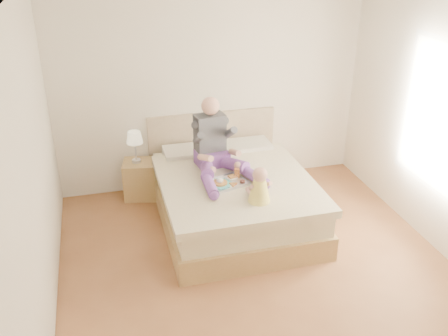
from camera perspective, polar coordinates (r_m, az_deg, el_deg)
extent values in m
cube|color=brown|center=(5.24, 4.08, -11.66)|extent=(4.00, 4.20, 0.01)
cube|color=silver|center=(6.44, -1.50, 9.38)|extent=(4.00, 0.02, 2.70)
cube|color=silver|center=(2.95, 18.35, -14.69)|extent=(4.00, 0.02, 2.70)
cube|color=silver|center=(4.36, -21.08, -0.96)|extent=(0.02, 4.20, 2.70)
cube|color=white|center=(5.62, 23.54, 5.15)|extent=(0.02, 1.30, 1.60)
cube|color=beige|center=(5.61, 23.50, 5.14)|extent=(0.01, 1.18, 1.48)
cube|color=olive|center=(5.96, 1.04, -4.81)|extent=(1.68, 2.13, 0.28)
cube|color=beige|center=(5.83, 1.06, -2.62)|extent=(1.60, 2.05, 0.24)
cube|color=beige|center=(5.63, 1.49, -1.86)|extent=(1.70, 1.80, 0.09)
cube|color=beige|center=(6.32, -4.07, 1.63)|extent=(0.62, 0.40, 0.14)
cube|color=beige|center=(6.49, 2.54, 2.34)|extent=(0.62, 0.40, 0.14)
cube|color=gray|center=(6.72, -1.40, 2.41)|extent=(1.70, 0.08, 1.00)
cube|color=olive|center=(6.51, -9.54, -1.29)|extent=(0.47, 0.43, 0.49)
cylinder|color=silver|center=(6.40, -9.98, 0.82)|extent=(0.11, 0.11, 0.04)
cylinder|color=silver|center=(6.34, -10.07, 1.91)|extent=(0.02, 0.02, 0.23)
cone|color=#FBEFC5|center=(6.27, -10.20, 3.48)|extent=(0.20, 0.20, 0.15)
cube|color=#623688|center=(5.95, -1.39, 1.18)|extent=(0.40, 0.34, 0.17)
cube|color=#35353D|center=(5.88, -1.63, 4.02)|extent=(0.37, 0.26, 0.46)
sphere|color=tan|center=(5.73, -1.57, 7.10)|extent=(0.21, 0.21, 0.21)
cylinder|color=#623688|center=(5.71, -1.94, -0.06)|extent=(0.24, 0.51, 0.21)
cylinder|color=#623688|center=(5.38, -1.65, -1.98)|extent=(0.13, 0.44, 0.12)
sphere|color=#623688|center=(5.20, -1.17, -3.16)|extent=(0.11, 0.11, 0.11)
cylinder|color=#35353D|center=(5.70, -2.92, 3.43)|extent=(0.10, 0.29, 0.23)
cylinder|color=tan|center=(5.61, -2.13, 1.17)|extent=(0.14, 0.30, 0.16)
sphere|color=tan|center=(5.54, -1.30, -0.25)|extent=(0.08, 0.08, 0.08)
cylinder|color=#623688|center=(5.82, 0.86, 0.47)|extent=(0.36, 0.50, 0.21)
cylinder|color=#623688|center=(5.58, 3.46, -0.95)|extent=(0.25, 0.45, 0.12)
sphere|color=#623688|center=(5.43, 4.81, -1.89)|extent=(0.11, 0.11, 0.11)
cylinder|color=#35353D|center=(5.83, 0.60, 4.02)|extent=(0.16, 0.30, 0.23)
cylinder|color=tan|center=(5.74, 1.25, 1.78)|extent=(0.08, 0.30, 0.16)
sphere|color=tan|center=(5.65, 1.57, 0.30)|extent=(0.08, 0.08, 0.08)
cube|color=silver|center=(5.54, 0.35, -1.75)|extent=(0.50, 0.44, 0.01)
cylinder|color=#3EB2B4|center=(5.50, -0.46, -1.83)|extent=(0.25, 0.25, 0.01)
cylinder|color=#B27A3B|center=(5.49, -0.46, -1.68)|extent=(0.16, 0.16, 0.02)
cylinder|color=white|center=(5.55, -1.53, -1.17)|extent=(0.07, 0.07, 0.08)
torus|color=white|center=(5.57, -1.15, -1.04)|extent=(0.03, 0.06, 0.06)
cylinder|color=brown|center=(5.53, -1.54, -0.80)|extent=(0.07, 0.07, 0.01)
cylinder|color=white|center=(5.64, 0.91, -1.09)|extent=(0.14, 0.14, 0.01)
cube|color=#B27A3B|center=(5.63, 0.91, -0.97)|extent=(0.10, 0.09, 0.02)
cylinder|color=white|center=(5.47, 1.06, -2.00)|extent=(0.14, 0.14, 0.01)
ellipsoid|color=red|center=(5.46, 1.27, -1.90)|extent=(0.03, 0.03, 0.01)
cylinder|color=white|center=(5.64, 1.50, -0.55)|extent=(0.06, 0.06, 0.11)
cylinder|color=#CB6721|center=(5.64, 1.50, -0.57)|extent=(0.06, 0.06, 0.11)
cylinder|color=white|center=(5.53, 2.13, -1.56)|extent=(0.06, 0.06, 0.04)
cylinder|color=#3F1309|center=(5.53, 2.13, -1.56)|extent=(0.05, 0.05, 0.03)
cone|color=#EDD84B|center=(5.16, 4.07, -2.57)|extent=(0.23, 0.23, 0.25)
sphere|color=tan|center=(5.07, 4.13, -0.76)|extent=(0.15, 0.15, 0.15)
cylinder|color=tan|center=(5.28, 3.11, -2.86)|extent=(0.06, 0.18, 0.06)
sphere|color=tan|center=(5.34, 2.70, -2.44)|extent=(0.05, 0.05, 0.05)
cylinder|color=tan|center=(5.11, 3.10, -2.22)|extent=(0.06, 0.13, 0.11)
cylinder|color=tan|center=(5.31, 3.97, -2.70)|extent=(0.09, 0.18, 0.06)
sphere|color=tan|center=(5.38, 3.66, -2.28)|extent=(0.05, 0.05, 0.05)
cylinder|color=tan|center=(5.18, 4.97, -1.89)|extent=(0.08, 0.13, 0.11)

